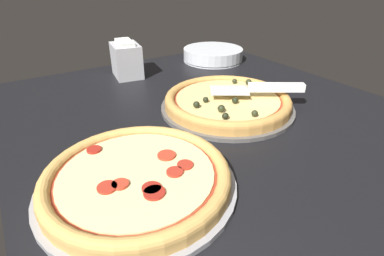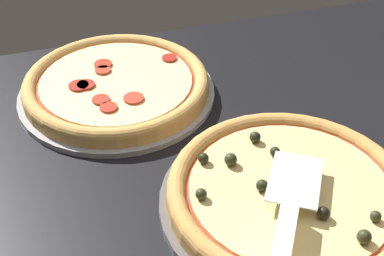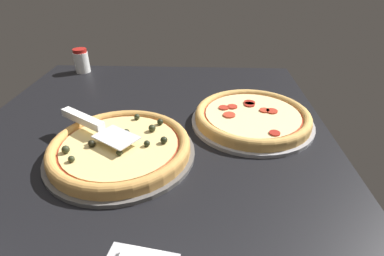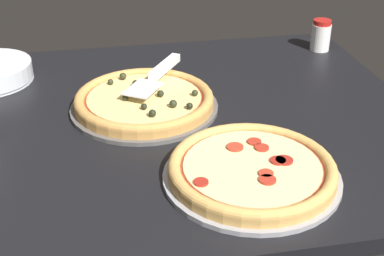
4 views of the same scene
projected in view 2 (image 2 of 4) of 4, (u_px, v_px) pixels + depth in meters
ground_plane at (243, 196)px, 77.00cm from camera, size 120.09×97.93×3.60cm
pizza_pan_front at (288, 202)px, 72.92cm from camera, size 35.37×35.37×1.00cm
pizza_front at (290, 191)px, 71.68cm from camera, size 33.25×33.25×4.08cm
pizza_pan_back at (117, 93)px, 93.89cm from camera, size 34.25×34.25×1.00cm
pizza_back at (116, 84)px, 92.67cm from camera, size 32.19×32.19×3.02cm
serving_spatula at (285, 231)px, 61.79cm from camera, size 17.15×22.78×2.00cm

